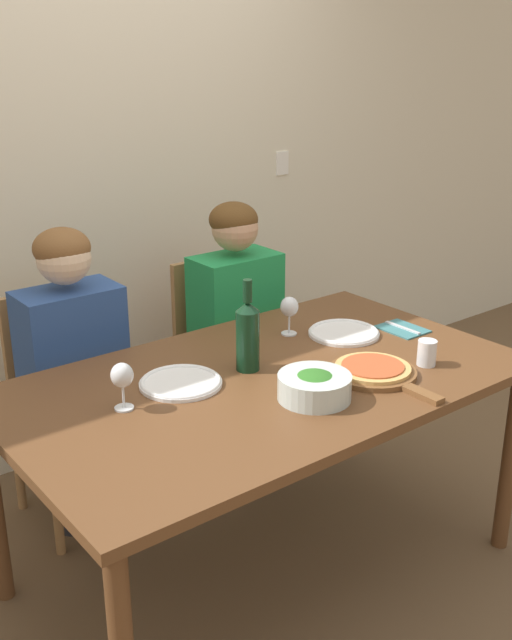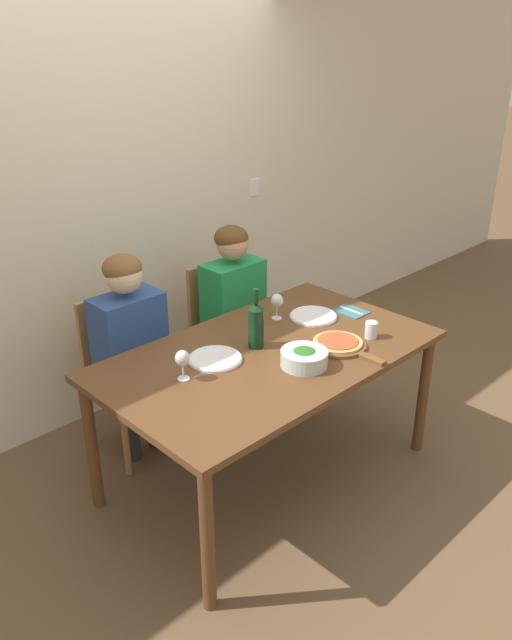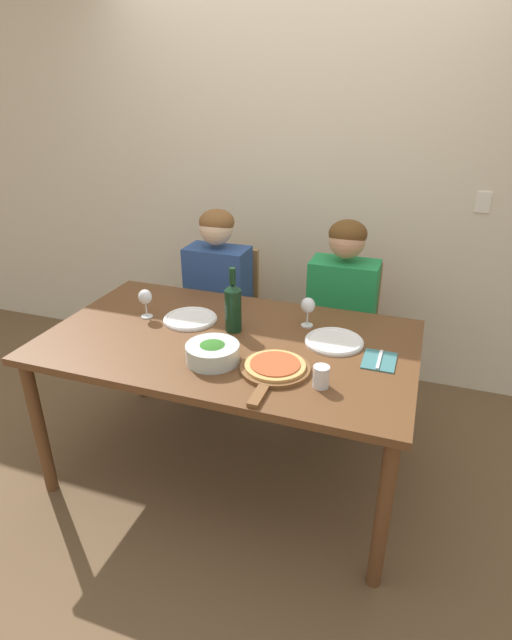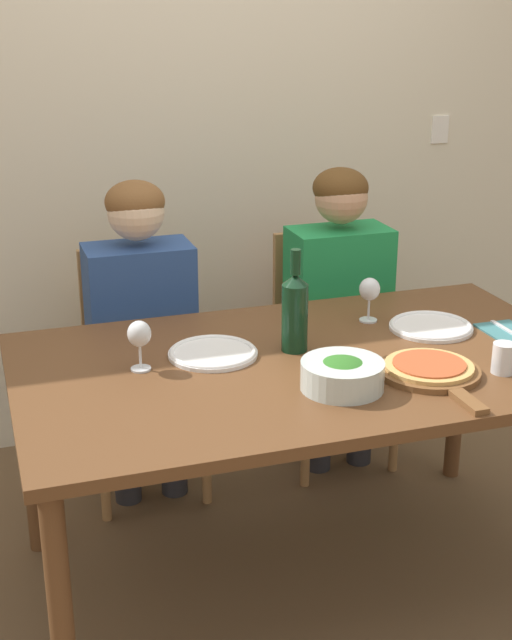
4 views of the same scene
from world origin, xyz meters
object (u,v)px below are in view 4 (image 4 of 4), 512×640
(person_woman, at_px, (142,314))
(broccoli_bowl, at_px, (342,375))
(chair_right, at_px, (327,340))
(dinner_plate_left, at_px, (213,353))
(person_man, at_px, (340,293))
(wine_glass_left, at_px, (139,336))
(fork_on_napkin, at_px, (506,331))
(chair_left, at_px, (138,363))
(wine_glass_right, at_px, (369,291))
(wine_bottle, at_px, (295,311))
(water_tumbler, at_px, (503,358))
(dinner_plate_right, at_px, (431,326))
(pizza_on_board, at_px, (430,370))

(person_woman, xyz_separation_m, broccoli_bowl, (0.38, -0.93, 0.10))
(chair_right, xyz_separation_m, dinner_plate_left, (-0.67, -0.70, 0.30))
(person_man, relative_size, broccoli_bowl, 5.18)
(person_woman, distance_m, wine_glass_left, 0.66)
(fork_on_napkin, bearing_deg, person_woman, 147.04)
(wine_glass_left, relative_size, fork_on_napkin, 0.84)
(broccoli_bowl, bearing_deg, person_man, 67.01)
(chair_left, relative_size, person_woman, 0.76)
(wine_glass_right, bearing_deg, fork_on_napkin, -31.84)
(wine_bottle, xyz_separation_m, broccoli_bowl, (0.03, -0.31, -0.09))
(chair_left, height_order, water_tumbler, chair_left)
(chair_right, relative_size, person_woman, 0.76)
(person_woman, height_order, water_tumbler, person_woman)
(water_tumbler, bearing_deg, dinner_plate_left, 153.12)
(person_woman, height_order, wine_glass_right, person_woman)
(person_woman, xyz_separation_m, dinner_plate_right, (0.85, -0.59, 0.06))
(chair_left, bearing_deg, wine_glass_left, -99.50)
(wine_glass_right, bearing_deg, dinner_plate_right, -39.62)
(wine_bottle, height_order, fork_on_napkin, wine_bottle)
(broccoli_bowl, distance_m, wine_glass_left, 0.59)
(person_woman, xyz_separation_m, wine_glass_right, (0.68, -0.45, 0.16))
(dinner_plate_right, distance_m, wine_glass_left, 0.97)
(wine_glass_left, distance_m, wine_glass_right, 0.82)
(person_woman, distance_m, dinner_plate_right, 1.03)
(person_man, distance_m, broccoli_bowl, 1.01)
(wine_bottle, height_order, wine_glass_right, wine_bottle)
(broccoli_bowl, bearing_deg, person_woman, 112.38)
(chair_right, relative_size, water_tumbler, 10.16)
(dinner_plate_left, xyz_separation_m, wine_glass_left, (-0.23, -0.04, 0.10))
(chair_left, relative_size, person_man, 0.76)
(wine_bottle, bearing_deg, pizza_on_board, -44.93)
(dinner_plate_right, bearing_deg, person_man, 96.71)
(person_woman, bearing_deg, wine_bottle, -60.12)
(chair_left, xyz_separation_m, dinner_plate_left, (0.11, -0.70, 0.30))
(chair_right, height_order, person_man, person_man)
(chair_left, xyz_separation_m, broccoli_bowl, (0.38, -1.04, 0.33))
(wine_glass_right, bearing_deg, pizza_on_board, -92.79)
(person_woman, relative_size, fork_on_napkin, 6.71)
(person_man, height_order, fork_on_napkin, person_man)
(wine_glass_left, bearing_deg, chair_left, 80.50)
(pizza_on_board, relative_size, wine_glass_left, 2.89)
(person_woman, bearing_deg, chair_left, 90.00)
(dinner_plate_left, bearing_deg, water_tumbler, -26.88)
(wine_bottle, relative_size, dinner_plate_right, 1.18)
(person_man, relative_size, fork_on_napkin, 6.71)
(dinner_plate_right, bearing_deg, wine_glass_left, -177.87)
(chair_left, bearing_deg, fork_on_napkin, -37.04)
(wine_glass_left, distance_m, fork_on_napkin, 1.19)
(chair_right, distance_m, dinner_plate_left, 1.01)
(person_woman, xyz_separation_m, wine_bottle, (0.36, -0.62, 0.18))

